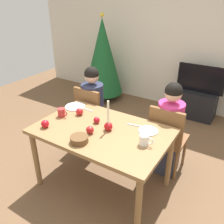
# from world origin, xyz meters

# --- Properties ---
(ground_plane) EXTENTS (7.68, 7.68, 0.00)m
(ground_plane) POSITION_xyz_m (0.00, 0.00, 0.00)
(ground_plane) COLOR brown
(back_wall) EXTENTS (6.40, 0.10, 2.60)m
(back_wall) POSITION_xyz_m (0.00, 2.60, 1.30)
(back_wall) COLOR beige
(back_wall) RESTS_ON ground
(dining_table) EXTENTS (1.40, 0.90, 0.75)m
(dining_table) POSITION_xyz_m (0.00, 0.00, 0.67)
(dining_table) COLOR olive
(dining_table) RESTS_ON ground
(chair_left) EXTENTS (0.40, 0.40, 0.90)m
(chair_left) POSITION_xyz_m (-0.59, 0.61, 0.51)
(chair_left) COLOR brown
(chair_left) RESTS_ON ground
(chair_right) EXTENTS (0.40, 0.40, 0.90)m
(chair_right) POSITION_xyz_m (0.51, 0.61, 0.51)
(chair_right) COLOR brown
(chair_right) RESTS_ON ground
(person_left_child) EXTENTS (0.30, 0.30, 1.17)m
(person_left_child) POSITION_xyz_m (-0.59, 0.64, 0.57)
(person_left_child) COLOR #33384C
(person_left_child) RESTS_ON ground
(person_right_child) EXTENTS (0.30, 0.30, 1.17)m
(person_right_child) POSITION_xyz_m (0.51, 0.64, 0.57)
(person_right_child) COLOR #33384C
(person_right_child) RESTS_ON ground
(tv_stand) EXTENTS (0.64, 0.40, 0.48)m
(tv_stand) POSITION_xyz_m (0.46, 2.30, 0.24)
(tv_stand) COLOR black
(tv_stand) RESTS_ON ground
(tv) EXTENTS (0.79, 0.05, 0.46)m
(tv) POSITION_xyz_m (0.46, 2.30, 0.71)
(tv) COLOR black
(tv) RESTS_ON tv_stand
(christmas_tree) EXTENTS (0.79, 0.79, 1.69)m
(christmas_tree) POSITION_xyz_m (-1.41, 2.11, 0.87)
(christmas_tree) COLOR brown
(christmas_tree) RESTS_ON ground
(candle_centerpiece) EXTENTS (0.09, 0.09, 0.33)m
(candle_centerpiece) POSITION_xyz_m (0.06, 0.03, 0.82)
(candle_centerpiece) COLOR red
(candle_centerpiece) RESTS_ON dining_table
(plate_left) EXTENTS (0.25, 0.25, 0.01)m
(plate_left) POSITION_xyz_m (-0.59, 0.27, 0.76)
(plate_left) COLOR silver
(plate_left) RESTS_ON dining_table
(plate_right) EXTENTS (0.20, 0.20, 0.01)m
(plate_right) POSITION_xyz_m (0.43, 0.23, 0.76)
(plate_right) COLOR silver
(plate_right) RESTS_ON dining_table
(mug_left) EXTENTS (0.13, 0.08, 0.10)m
(mug_left) POSITION_xyz_m (-0.56, -0.00, 0.80)
(mug_left) COLOR #B72D2D
(mug_left) RESTS_ON dining_table
(mug_right) EXTENTS (0.14, 0.09, 0.10)m
(mug_right) POSITION_xyz_m (0.49, -0.01, 0.80)
(mug_right) COLOR white
(mug_right) RESTS_ON dining_table
(fork_left) EXTENTS (0.18, 0.04, 0.01)m
(fork_left) POSITION_xyz_m (-0.41, 0.29, 0.75)
(fork_left) COLOR silver
(fork_left) RESTS_ON dining_table
(fork_right) EXTENTS (0.18, 0.04, 0.01)m
(fork_right) POSITION_xyz_m (0.26, 0.26, 0.75)
(fork_right) COLOR silver
(fork_right) RESTS_ON dining_table
(bowl_walnuts) EXTENTS (0.18, 0.18, 0.06)m
(bowl_walnuts) POSITION_xyz_m (-0.05, -0.30, 0.78)
(bowl_walnuts) COLOR brown
(bowl_walnuts) RESTS_ON dining_table
(apple_near_candle) EXTENTS (0.07, 0.07, 0.07)m
(apple_near_candle) POSITION_xyz_m (-0.13, 0.09, 0.79)
(apple_near_candle) COLOR #AF1622
(apple_near_candle) RESTS_ON dining_table
(apple_by_left_plate) EXTENTS (0.08, 0.08, 0.08)m
(apple_by_left_plate) POSITION_xyz_m (-0.53, -0.28, 0.79)
(apple_by_left_plate) COLOR red
(apple_by_left_plate) RESTS_ON dining_table
(apple_by_right_mug) EXTENTS (0.09, 0.09, 0.09)m
(apple_by_right_mug) POSITION_xyz_m (-0.41, 0.14, 0.79)
(apple_by_right_mug) COLOR red
(apple_by_right_mug) RESTS_ON dining_table
(apple_far_edge) EXTENTS (0.08, 0.08, 0.08)m
(apple_far_edge) POSITION_xyz_m (-0.06, -0.12, 0.79)
(apple_far_edge) COLOR #AD1A1C
(apple_far_edge) RESTS_ON dining_table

